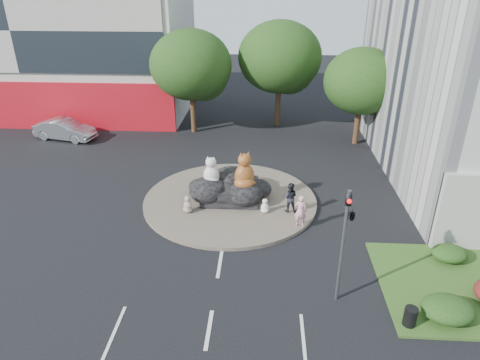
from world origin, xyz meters
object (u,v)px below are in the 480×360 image
(kitten_white, at_px, (265,205))
(kitten_calico, at_px, (188,204))
(cat_tabby, at_px, (245,170))
(cat_white, at_px, (211,171))
(litter_bin, at_px, (410,316))
(pedestrian_dark, at_px, (290,197))
(pedestrian_pink, at_px, (300,211))
(parked_car, at_px, (65,130))

(kitten_white, bearing_deg, kitten_calico, 173.43)
(kitten_calico, bearing_deg, cat_tabby, 71.83)
(cat_white, relative_size, litter_bin, 2.33)
(pedestrian_dark, bearing_deg, pedestrian_pink, 112.93)
(pedestrian_pink, xyz_separation_m, parked_car, (-17.78, 12.29, -0.26))
(parked_car, bearing_deg, pedestrian_dark, -109.46)
(pedestrian_dark, relative_size, litter_bin, 2.26)
(kitten_calico, distance_m, kitten_white, 4.21)
(cat_white, distance_m, kitten_white, 3.62)
(parked_car, relative_size, litter_bin, 6.46)
(pedestrian_pink, height_order, parked_car, pedestrian_pink)
(litter_bin, bearing_deg, pedestrian_dark, 117.01)
(cat_white, relative_size, cat_tabby, 0.82)
(cat_white, xyz_separation_m, litter_bin, (8.55, -9.31, -1.48))
(kitten_calico, bearing_deg, cat_white, 102.28)
(litter_bin, bearing_deg, pedestrian_pink, 118.78)
(cat_white, bearing_deg, kitten_white, -17.89)
(kitten_white, xyz_separation_m, pedestrian_dark, (1.35, 0.16, 0.44))
(kitten_white, bearing_deg, pedestrian_dark, -2.80)
(litter_bin, bearing_deg, kitten_white, 124.59)
(pedestrian_dark, xyz_separation_m, parked_car, (-17.31, 10.85, -0.25))
(pedestrian_dark, bearing_deg, cat_white, -10.39)
(kitten_calico, distance_m, litter_bin, 12.39)
(cat_tabby, distance_m, pedestrian_dark, 2.92)
(pedestrian_pink, bearing_deg, cat_white, -24.68)
(cat_white, distance_m, pedestrian_pink, 5.63)
(cat_white, xyz_separation_m, cat_tabby, (1.89, -0.24, 0.20))
(cat_white, bearing_deg, pedestrian_dark, -9.18)
(cat_tabby, distance_m, kitten_calico, 3.63)
(kitten_calico, height_order, parked_car, parked_car)
(cat_tabby, distance_m, pedestrian_pink, 3.99)
(kitten_calico, bearing_deg, pedestrian_pink, 37.94)
(cat_tabby, height_order, pedestrian_pink, cat_tabby)
(kitten_white, bearing_deg, pedestrian_pink, -44.85)
(cat_white, height_order, pedestrian_pink, cat_white)
(cat_tabby, xyz_separation_m, kitten_calico, (-3.03, -1.34, -1.48))
(cat_white, bearing_deg, kitten_calico, -119.65)
(kitten_calico, height_order, pedestrian_dark, pedestrian_dark)
(kitten_white, distance_m, litter_bin, 9.66)
(parked_car, bearing_deg, kitten_calico, -121.08)
(kitten_white, height_order, pedestrian_pink, pedestrian_pink)
(pedestrian_pink, bearing_deg, kitten_calico, -6.26)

